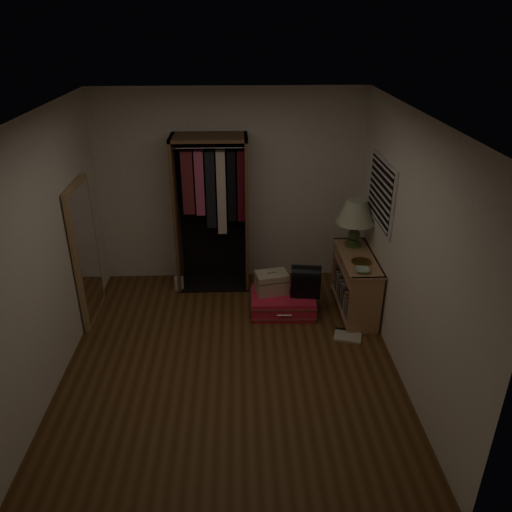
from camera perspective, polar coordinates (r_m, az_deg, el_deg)
The scene contains 13 objects.
ground at distance 5.52m, azimuth -2.82°, elevation -11.93°, with size 4.00×4.00×0.00m, color #503217.
room_walls at distance 4.78m, azimuth -2.30°, elevation 2.74°, with size 3.52×4.02×2.60m.
console_bookshelf at distance 6.33m, azimuth 11.22°, elevation -2.76°, with size 0.42×1.12×0.75m.
open_wardrobe at distance 6.51m, azimuth -4.90°, elevation 6.28°, with size 0.95×0.50×2.05m.
floor_mirror at distance 6.19m, azimuth -18.87°, elevation 0.33°, with size 0.06×0.80×1.70m.
pink_suitcase at distance 6.28m, azimuth 3.07°, elevation -5.37°, with size 0.82×0.60×0.25m.
train_case at distance 6.20m, azimuth 1.81°, elevation -3.04°, with size 0.44×0.34×0.28m.
black_bag at distance 6.15m, azimuth 5.71°, elevation -2.73°, with size 0.39×0.27×0.39m.
table_lamp at distance 6.25m, azimuth 11.36°, elevation 4.87°, with size 0.48×0.48×0.60m.
brass_tray at distance 5.99m, azimuth 11.98°, elevation -0.66°, with size 0.31×0.31×0.01m.
ceramic_bowl at distance 5.77m, azimuth 12.04°, elevation -1.61°, with size 0.17×0.17×0.04m, color #9DBC9E.
white_jug at distance 6.85m, azimuth -8.78°, elevation -3.06°, with size 0.14×0.14×0.22m.
floor_book at distance 5.98m, azimuth 10.46°, elevation -8.86°, with size 0.37×0.32×0.03m.
Camera 1 is at (0.11, -4.35, 3.39)m, focal length 35.00 mm.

